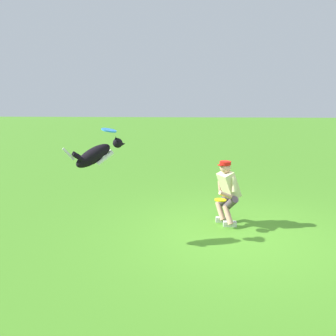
# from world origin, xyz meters

# --- Properties ---
(ground_plane) EXTENTS (60.00, 60.00, 0.00)m
(ground_plane) POSITION_xyz_m (0.00, 0.00, 0.00)
(ground_plane) COLOR #498C25
(person) EXTENTS (0.52, 0.70, 1.29)m
(person) POSITION_xyz_m (0.17, -0.64, 0.70)
(person) COLOR silver
(person) RESTS_ON ground_plane
(dog) EXTENTS (1.03, 0.49, 0.58)m
(dog) POSITION_xyz_m (2.53, 0.32, 1.57)
(dog) COLOR black
(frisbee_flying) EXTENTS (0.27, 0.27, 0.08)m
(frisbee_flying) POSITION_xyz_m (2.32, 0.19, 1.98)
(frisbee_flying) COLOR #2F8BE2
(frisbee_held) EXTENTS (0.27, 0.27, 0.03)m
(frisbee_held) POSITION_xyz_m (0.33, -0.29, 0.61)
(frisbee_held) COLOR yellow
(frisbee_held) RESTS_ON person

